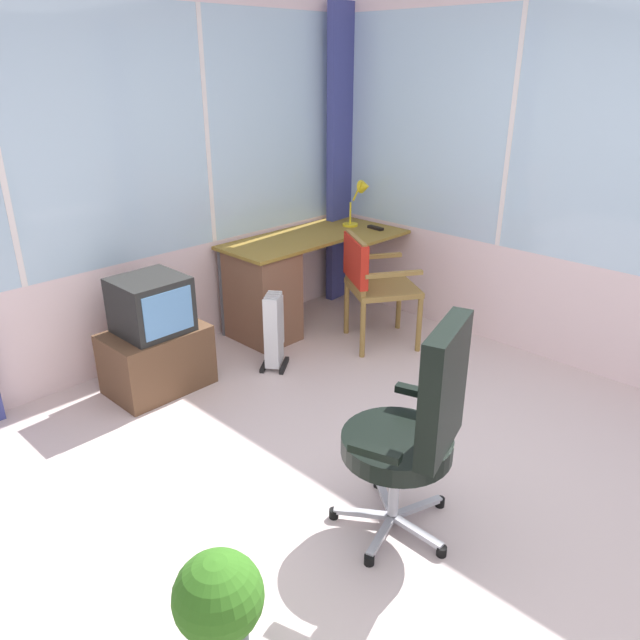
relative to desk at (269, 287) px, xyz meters
The scene contains 12 objects.
ground 2.33m from the desk, 115.05° to the right, with size 5.24×5.77×0.06m, color beige.
north_window_panel 1.35m from the desk, 160.41° to the left, with size 4.24×0.07×2.56m.
east_window_panel 2.54m from the desk, 60.25° to the right, with size 0.07×4.77×2.56m.
curtain_corner 1.36m from the desk, 11.51° to the left, with size 0.34×0.07×2.46m, color #3C4286.
desk is the anchor object (origin of this frame).
desk_lamp 1.14m from the desk, ahead, with size 0.22×0.19×0.39m.
tv_remote 1.05m from the desk, 15.31° to the right, with size 0.04×0.15×0.02m, color black.
wooden_armchair 0.79m from the desk, 57.56° to the right, with size 0.66×0.66×0.86m.
office_chair 2.37m from the desk, 115.21° to the right, with size 0.63×0.55×1.07m.
tv_on_stand 1.10m from the desk, behind, with size 0.65×0.45×0.78m.
space_heater 0.55m from the desk, 127.55° to the right, with size 0.29×0.27×0.55m.
potted_plant 2.86m from the desk, 134.71° to the right, with size 0.33×0.33×0.45m.
Camera 1 is at (-1.92, -1.32, 2.02)m, focal length 33.99 mm.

